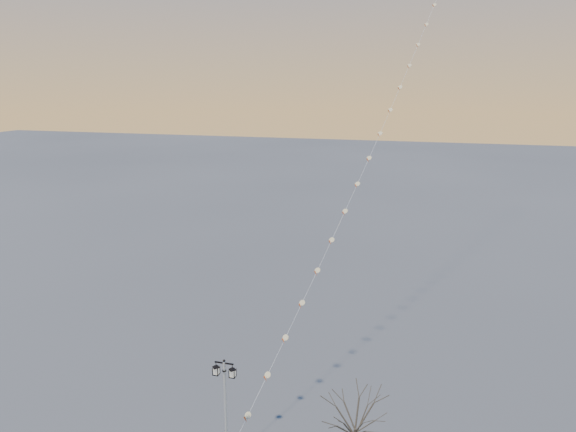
% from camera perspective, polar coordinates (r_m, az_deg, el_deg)
% --- Properties ---
extents(street_lamp, '(1.28, 0.56, 5.05)m').
position_cam_1_polar(street_lamp, '(26.84, -6.95, -19.66)').
color(street_lamp, black).
rests_on(street_lamp, ground).
extents(bare_tree, '(2.33, 2.33, 3.86)m').
position_cam_1_polar(bare_tree, '(25.96, 7.48, -21.31)').
color(bare_tree, '#3D3628').
rests_on(bare_tree, ground).
extents(kite_train, '(14.80, 50.96, 47.71)m').
position_cam_1_polar(kite_train, '(45.11, 14.83, 21.62)').
color(kite_train, black).
rests_on(kite_train, ground).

